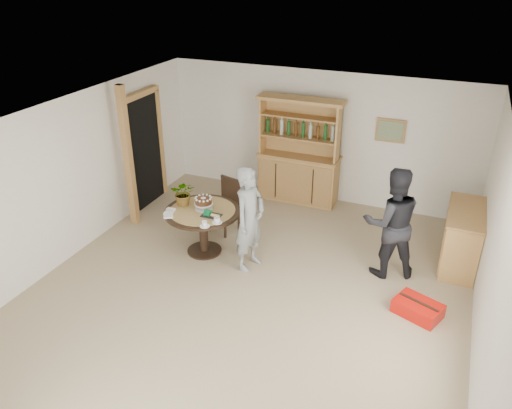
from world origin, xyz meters
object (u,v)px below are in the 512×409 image
object	(u,v)px
teen_boy	(250,219)
red_suitcase	(418,308)
hutch	(299,167)
sideboard	(462,238)
dining_table	(203,219)
dining_chair	(227,201)
adult_person	(391,223)

from	to	relation	value
teen_boy	red_suitcase	xyz separation A→B (m)	(2.55, -0.22, -0.72)
hutch	sideboard	world-z (taller)	hutch
dining_table	dining_chair	xyz separation A→B (m)	(0.02, 0.83, -0.07)
dining_chair	adult_person	distance (m)	2.84
sideboard	adult_person	world-z (taller)	adult_person
sideboard	hutch	bearing A→B (deg)	157.79
dining_table	dining_chair	size ratio (longest dim) A/B	1.27
hutch	dining_chair	size ratio (longest dim) A/B	2.16
dining_chair	red_suitcase	world-z (taller)	dining_chair
sideboard	teen_boy	world-z (taller)	teen_boy
dining_table	dining_chair	bearing A→B (deg)	88.47
sideboard	red_suitcase	world-z (taller)	sideboard
sideboard	teen_boy	bearing A→B (deg)	-156.63
sideboard	dining_table	distance (m)	4.01
hutch	dining_chair	world-z (taller)	hutch
hutch	dining_table	bearing A→B (deg)	-108.06
sideboard	dining_chair	size ratio (longest dim) A/B	1.33
sideboard	dining_chair	world-z (taller)	dining_chair
hutch	sideboard	xyz separation A→B (m)	(3.04, -1.24, -0.22)
teen_boy	adult_person	bearing A→B (deg)	-60.71
sideboard	dining_table	world-z (taller)	sideboard
hutch	teen_boy	world-z (taller)	hutch
sideboard	teen_boy	xyz separation A→B (m)	(-2.98, -1.29, 0.35)
hutch	dining_table	distance (m)	2.56
hutch	adult_person	bearing A→B (deg)	-43.01
hutch	adult_person	xyz separation A→B (m)	(2.03, -1.90, 0.17)
dining_chair	teen_boy	world-z (taller)	teen_boy
red_suitcase	teen_boy	bearing A→B (deg)	-162.86
sideboard	adult_person	size ratio (longest dim) A/B	0.73
teen_boy	hutch	bearing A→B (deg)	12.78
teen_boy	red_suitcase	world-z (taller)	teen_boy
hutch	teen_boy	distance (m)	2.53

